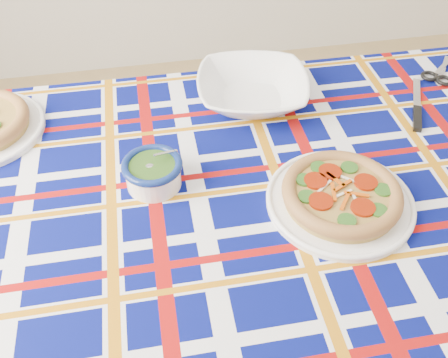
{
  "coord_description": "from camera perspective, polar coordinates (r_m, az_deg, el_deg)",
  "views": [
    {
      "loc": [
        -0.54,
        -0.69,
        1.6
      ],
      "look_at": [
        -0.39,
        0.07,
        0.84
      ],
      "focal_mm": 40.0,
      "sensor_mm": 36.0,
      "label": 1
    }
  ],
  "objects": [
    {
      "name": "main_focaccia_plate",
      "position": [
        1.07,
        13.29,
        -1.64
      ],
      "size": [
        0.36,
        0.36,
        0.06
      ],
      "primitive_type": null,
      "rotation": [
        0.0,
        0.0,
        0.12
      ],
      "color": "#A5803A",
      "rests_on": "tablecloth"
    },
    {
      "name": "tablecloth",
      "position": [
        1.1,
        2.29,
        -5.46
      ],
      "size": [
        1.79,
        1.15,
        0.12
      ],
      "primitive_type": null,
      "rotation": [
        0.0,
        0.0,
        -0.01
      ],
      "color": "#050B58",
      "rests_on": "dining_table"
    },
    {
      "name": "pesto_bowl",
      "position": [
        1.09,
        -8.14,
        0.92
      ],
      "size": [
        0.14,
        0.14,
        0.08
      ],
      "primitive_type": null,
      "rotation": [
        0.0,
        0.0,
        -0.09
      ],
      "color": "#1D3B10",
      "rests_on": "tablecloth"
    },
    {
      "name": "floor",
      "position": [
        1.83,
        13.4,
        -19.29
      ],
      "size": [
        4.0,
        4.0,
        0.0
      ],
      "primitive_type": "plane",
      "color": "#9E8151",
      "rests_on": "ground"
    },
    {
      "name": "serving_bowl",
      "position": [
        1.33,
        3.27,
        10.15
      ],
      "size": [
        0.34,
        0.34,
        0.07
      ],
      "primitive_type": "imported",
      "rotation": [
        0.0,
        0.0,
        -0.17
      ],
      "color": "white",
      "rests_on": "tablecloth"
    },
    {
      "name": "kitchen_scissors",
      "position": [
        1.62,
        23.88,
        11.75
      ],
      "size": [
        0.21,
        0.21,
        0.02
      ],
      "primitive_type": null,
      "rotation": [
        0.0,
        0.0,
        0.81
      ],
      "color": "silver",
      "rests_on": "tablecloth"
    },
    {
      "name": "dining_table",
      "position": [
        1.12,
        2.25,
        -6.35
      ],
      "size": [
        1.75,
        1.11,
        0.81
      ],
      "rotation": [
        0.0,
        0.0,
        -0.01
      ],
      "color": "brown",
      "rests_on": "floor"
    },
    {
      "name": "table_knife",
      "position": [
        1.46,
        21.18,
        9.04
      ],
      "size": [
        0.13,
        0.24,
        0.01
      ],
      "primitive_type": null,
      "rotation": [
        0.0,
        0.0,
        1.11
      ],
      "color": "silver",
      "rests_on": "tablecloth"
    }
  ]
}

